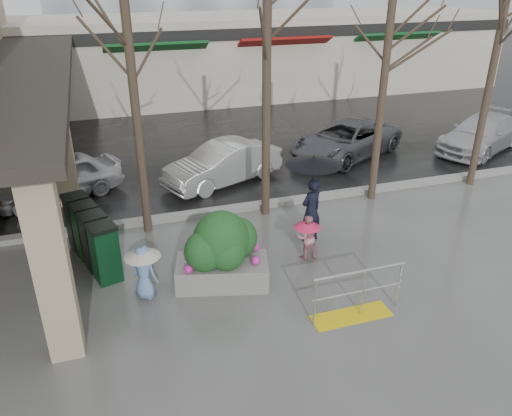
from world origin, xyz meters
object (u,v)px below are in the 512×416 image
tree_mideast (390,23)px  car_c (346,140)px  planter (222,250)px  woman (312,188)px  car_d (482,134)px  car_b (223,164)px  tree_west (126,21)px  child_pink (307,234)px  car_a (57,178)px  handrail (355,300)px  child_blue (144,267)px  news_boxes (91,236)px  tree_midwest (267,10)px

tree_mideast → car_c: 5.56m
planter → car_c: bearing=45.9°
woman → car_d: bearing=-173.8°
woman → car_b: woman is taller
tree_west → car_d: tree_west is taller
child_pink → planter: size_ratio=0.51×
child_pink → car_b: bearing=-78.9°
tree_mideast → car_a: size_ratio=1.76×
handrail → car_b: car_b is taller
tree_mideast → handrail: bearing=-123.2°
car_a → child_blue: bearing=-2.7°
child_pink → car_c: (4.09, 5.97, 0.01)m
child_pink → news_boxes: news_boxes is taller
tree_midwest → car_c: bearing=39.5°
car_c → car_d: (5.08, -0.90, 0.00)m
car_c → car_d: 5.16m
planter → car_a: size_ratio=0.57×
tree_mideast → car_a: bearing=161.8°
child_pink → tree_west: bearing=-33.3°
handrail → planter: 2.89m
handrail → tree_mideast: (3.14, 4.80, 4.48)m
car_a → car_b: size_ratio=0.97×
planter → handrail: bearing=-41.7°
car_a → car_c: 9.66m
child_pink → car_d: (9.17, 5.07, 0.01)m
tree_midwest → woman: bearing=-72.6°
child_blue → planter: planter is taller
handrail → car_b: size_ratio=0.50×
tree_mideast → tree_west: bearing=-180.0°
tree_midwest → car_c: 7.16m
car_c → car_d: bearing=53.5°
woman → car_a: size_ratio=0.60×
car_c → tree_west: bearing=-91.3°
child_blue → tree_mideast: bearing=-112.8°
tree_west → car_b: bearing=43.1°
woman → news_boxes: bearing=-27.1°
tree_mideast → car_a: 10.10m
woman → tree_west: bearing=-45.3°
tree_mideast → child_blue: tree_mideast is taller
news_boxes → tree_west: bearing=23.2°
tree_west → news_boxes: 4.76m
car_b → car_d: 9.85m
planter → news_boxes: (-2.59, 1.76, -0.14)m
planter → woman: bearing=24.3°
tree_mideast → planter: 7.26m
car_b → tree_mideast: bearing=34.9°
woman → child_blue: woman is taller
tree_west → child_pink: 6.11m
handrail → planter: size_ratio=0.90×
tree_mideast → car_a: (-8.72, 2.87, -4.23)m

